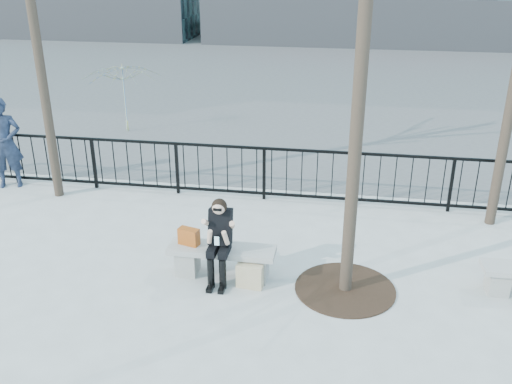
# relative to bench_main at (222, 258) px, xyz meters

# --- Properties ---
(ground) EXTENTS (120.00, 120.00, 0.00)m
(ground) POSITION_rel_bench_main_xyz_m (0.00, 0.00, -0.30)
(ground) COLOR #979792
(ground) RESTS_ON ground
(street_surface) EXTENTS (60.00, 23.00, 0.01)m
(street_surface) POSITION_rel_bench_main_xyz_m (0.00, 15.00, -0.30)
(street_surface) COLOR #474747
(street_surface) RESTS_ON ground
(railing) EXTENTS (14.00, 0.06, 1.10)m
(railing) POSITION_rel_bench_main_xyz_m (0.00, 3.00, 0.25)
(railing) COLOR black
(railing) RESTS_ON ground
(tree_grate) EXTENTS (1.50, 1.50, 0.02)m
(tree_grate) POSITION_rel_bench_main_xyz_m (1.90, -0.10, -0.29)
(tree_grate) COLOR black
(tree_grate) RESTS_ON ground
(bench_main) EXTENTS (1.65, 0.46, 0.49)m
(bench_main) POSITION_rel_bench_main_xyz_m (0.00, 0.00, 0.00)
(bench_main) COLOR slate
(bench_main) RESTS_ON ground
(seated_woman) EXTENTS (0.50, 0.64, 1.34)m
(seated_woman) POSITION_rel_bench_main_xyz_m (0.00, -0.16, 0.37)
(seated_woman) COLOR black
(seated_woman) RESTS_ON ground
(handbag) EXTENTS (0.35, 0.23, 0.26)m
(handbag) POSITION_rel_bench_main_xyz_m (-0.52, 0.02, 0.32)
(handbag) COLOR #9D4513
(handbag) RESTS_ON bench_main
(shopping_bag) EXTENTS (0.41, 0.19, 0.38)m
(shopping_bag) POSITION_rel_bench_main_xyz_m (0.48, -0.27, -0.11)
(shopping_bag) COLOR beige
(shopping_bag) RESTS_ON ground
(standing_man) EXTENTS (0.82, 0.67, 1.91)m
(standing_man) POSITION_rel_bench_main_xyz_m (-5.23, 2.80, 0.66)
(standing_man) COLOR black
(standing_man) RESTS_ON ground
(vendor_umbrella) EXTENTS (2.70, 2.72, 1.86)m
(vendor_umbrella) POSITION_rel_bench_main_xyz_m (-4.25, 6.90, 0.63)
(vendor_umbrella) COLOR yellow
(vendor_umbrella) RESTS_ON ground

